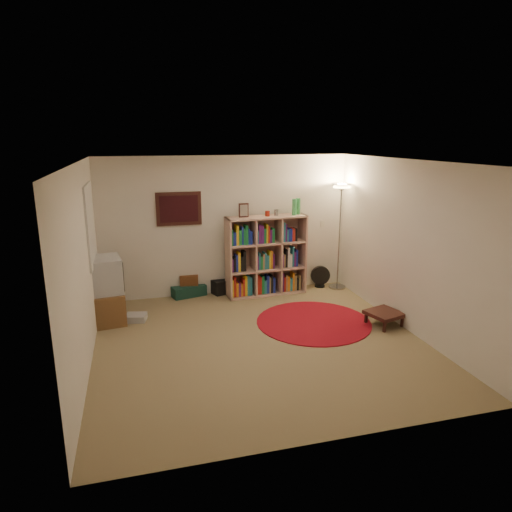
{
  "coord_description": "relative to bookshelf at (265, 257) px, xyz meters",
  "views": [
    {
      "loc": [
        -1.58,
        -5.69,
        2.8
      ],
      "look_at": [
        0.1,
        0.6,
        1.1
      ],
      "focal_mm": 32.0,
      "sensor_mm": 36.0,
      "label": 1
    }
  ],
  "objects": [
    {
      "name": "room",
      "position": [
        -0.69,
        -1.93,
        0.56
      ],
      "size": [
        4.54,
        4.54,
        2.54
      ],
      "color": "olive",
      "rests_on": "ground"
    },
    {
      "name": "bookshelf",
      "position": [
        0.0,
        0.0,
        0.0
      ],
      "size": [
        1.47,
        0.5,
        1.73
      ],
      "rotation": [
        0.0,
        0.0,
        0.06
      ],
      "color": "tan",
      "rests_on": "ground"
    },
    {
      "name": "floor_lamp",
      "position": [
        1.44,
        -0.03,
        0.95
      ],
      "size": [
        0.44,
        0.44,
        1.99
      ],
      "rotation": [
        0.0,
        0.0,
        -0.16
      ],
      "color": "#97969A",
      "rests_on": "ground"
    },
    {
      "name": "floor_fan",
      "position": [
        1.14,
        0.09,
        -0.49
      ],
      "size": [
        0.37,
        0.22,
        0.42
      ],
      "rotation": [
        0.0,
        0.0,
        -0.17
      ],
      "color": "black",
      "rests_on": "ground"
    },
    {
      "name": "tv_stand",
      "position": [
        -2.73,
        -0.62,
        -0.2
      ],
      "size": [
        0.59,
        0.77,
        1.03
      ],
      "rotation": [
        0.0,
        0.0,
        0.14
      ],
      "color": "brown",
      "rests_on": "ground"
    },
    {
      "name": "dvd_box",
      "position": [
        -2.31,
        -0.72,
        -0.65
      ],
      "size": [
        0.36,
        0.32,
        0.1
      ],
      "rotation": [
        0.0,
        0.0,
        -0.22
      ],
      "color": "#B5B4B9",
      "rests_on": "ground"
    },
    {
      "name": "suitcase",
      "position": [
        -1.38,
        0.28,
        -0.6
      ],
      "size": [
        0.68,
        0.53,
        0.19
      ],
      "rotation": [
        0.0,
        0.0,
        0.26
      ],
      "color": "#12342A",
      "rests_on": "ground"
    },
    {
      "name": "wicker_basket",
      "position": [
        -1.35,
        0.31,
        -0.41
      ],
      "size": [
        0.36,
        0.28,
        0.19
      ],
      "rotation": [
        0.0,
        0.0,
        -0.14
      ],
      "color": "#5B2E16",
      "rests_on": "suitcase"
    },
    {
      "name": "duffel_bag",
      "position": [
        -0.76,
        0.25,
        -0.57
      ],
      "size": [
        0.45,
        0.42,
        0.26
      ],
      "rotation": [
        0.0,
        0.0,
        0.33
      ],
      "color": "black",
      "rests_on": "ground"
    },
    {
      "name": "red_rug",
      "position": [
        0.36,
        -1.5,
        -0.69
      ],
      "size": [
        1.78,
        1.78,
        0.02
      ],
      "color": "maroon",
      "rests_on": "ground"
    },
    {
      "name": "side_table",
      "position": [
        1.37,
        -1.88,
        -0.52
      ],
      "size": [
        0.59,
        0.59,
        0.22
      ],
      "rotation": [
        0.0,
        0.0,
        0.29
      ],
      "color": "black",
      "rests_on": "ground"
    }
  ]
}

